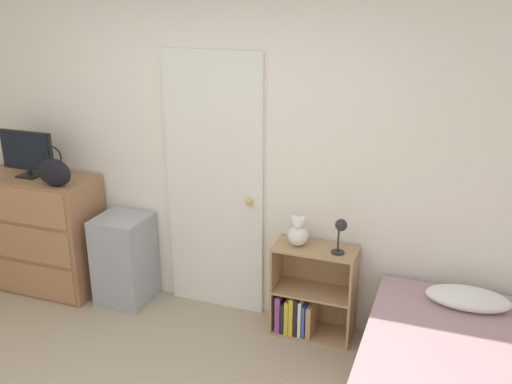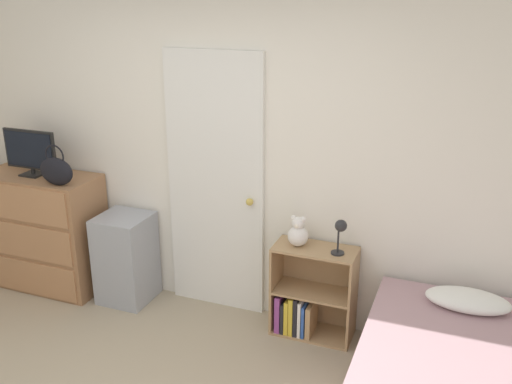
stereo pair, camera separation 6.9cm
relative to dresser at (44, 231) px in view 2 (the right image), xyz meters
name	(u,v)px [view 2 (the right image)]	position (x,y,z in m)	size (l,w,h in m)	color
wall_back	(226,154)	(1.59, 0.29, 0.77)	(10.00, 0.06, 2.55)	white
door_closed	(216,186)	(1.52, 0.23, 0.52)	(0.79, 0.09, 2.05)	white
dresser	(44,231)	(0.00, 0.00, 0.00)	(1.01, 0.48, 1.00)	#996B47
tv	(30,152)	(-0.03, -0.01, 0.70)	(0.49, 0.16, 0.38)	black
handbag	(56,171)	(0.33, -0.14, 0.62)	(0.30, 0.11, 0.33)	black
storage_bin	(126,258)	(0.78, 0.03, -0.13)	(0.40, 0.40, 0.74)	#999EA8
bookshelf	(307,300)	(2.32, 0.09, -0.23)	(0.60, 0.29, 0.71)	tan
teddy_bear	(298,233)	(2.23, 0.09, 0.30)	(0.15, 0.15, 0.23)	silver
desk_lamp	(340,230)	(2.55, 0.05, 0.39)	(0.11, 0.10, 0.26)	#262628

